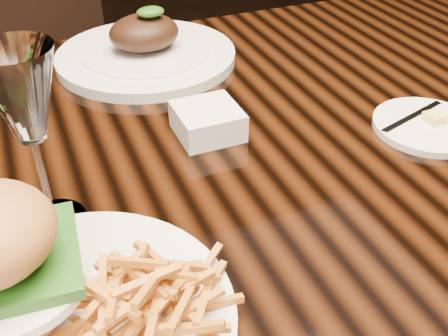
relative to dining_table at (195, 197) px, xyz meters
name	(u,v)px	position (x,y,z in m)	size (l,w,h in m)	color
dining_table	(195,197)	(0.00, 0.00, 0.00)	(1.60, 0.90, 0.75)	black
burger_plate	(58,293)	(-0.20, -0.22, 0.13)	(0.28, 0.28, 0.19)	white
side_saucer	(427,125)	(0.32, -0.07, 0.08)	(0.15, 0.15, 0.02)	white
ramekin	(208,121)	(0.04, 0.04, 0.10)	(0.08, 0.08, 0.04)	white
wine_glass	(24,102)	(-0.19, -0.07, 0.23)	(0.08, 0.08, 0.21)	white
far_dish	(146,51)	(0.02, 0.30, 0.10)	(0.31, 0.31, 0.10)	white
chair_far	(56,55)	(-0.09, 0.88, -0.13)	(0.61, 0.61, 0.95)	black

